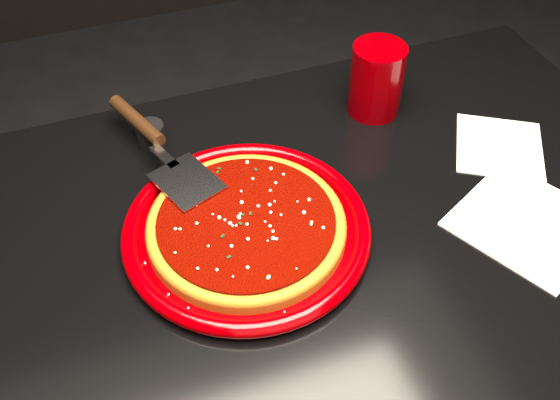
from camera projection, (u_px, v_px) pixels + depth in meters
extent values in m
cube|color=black|center=(297.00, 384.00, 1.12)|extent=(1.20, 0.80, 0.75)
cylinder|color=#7D0002|center=(247.00, 229.00, 0.86)|extent=(0.44, 0.44, 0.03)
cylinder|color=brown|center=(247.00, 227.00, 0.86)|extent=(0.35, 0.35, 0.01)
torus|color=brown|center=(246.00, 224.00, 0.85)|extent=(0.35, 0.35, 0.02)
cylinder|color=#620500|center=(246.00, 222.00, 0.85)|extent=(0.31, 0.31, 0.01)
cylinder|color=#7A0003|center=(376.00, 80.00, 1.02)|extent=(0.10, 0.10, 0.12)
cube|color=white|center=(527.00, 222.00, 0.88)|extent=(0.24, 0.24, 0.00)
cube|color=white|center=(499.00, 147.00, 0.99)|extent=(0.19, 0.19, 0.00)
cylinder|color=black|center=(151.00, 134.00, 0.99)|extent=(0.06, 0.06, 0.03)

